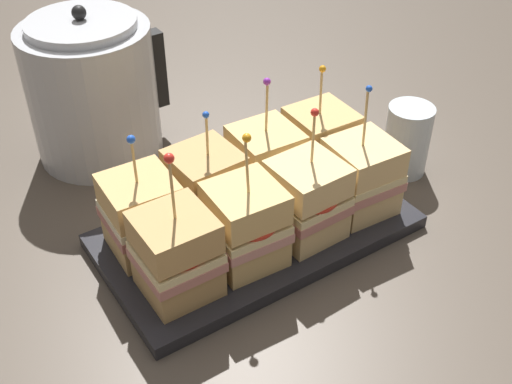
% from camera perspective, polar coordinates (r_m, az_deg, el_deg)
% --- Properties ---
extents(ground_plane, '(6.00, 6.00, 0.00)m').
position_cam_1_polar(ground_plane, '(0.84, 0.00, -3.94)').
color(ground_plane, '#4C4238').
extents(serving_platter, '(0.40, 0.22, 0.02)m').
position_cam_1_polar(serving_platter, '(0.83, 0.00, -3.48)').
color(serving_platter, '#232328').
rests_on(serving_platter, ground_plane).
extents(sandwich_front_far_left, '(0.08, 0.08, 0.19)m').
position_cam_1_polar(sandwich_front_far_left, '(0.72, -7.09, -5.56)').
color(sandwich_front_far_left, tan).
rests_on(sandwich_front_far_left, serving_platter).
extents(sandwich_front_center_left, '(0.09, 0.09, 0.18)m').
position_cam_1_polar(sandwich_front_center_left, '(0.75, -0.94, -2.99)').
color(sandwich_front_center_left, tan).
rests_on(sandwich_front_center_left, serving_platter).
extents(sandwich_front_center_right, '(0.09, 0.09, 0.18)m').
position_cam_1_polar(sandwich_front_center_right, '(0.79, 4.54, -0.72)').
color(sandwich_front_center_right, '#DBB77A').
rests_on(sandwich_front_center_right, serving_platter).
extents(sandwich_front_far_right, '(0.09, 0.09, 0.18)m').
position_cam_1_polar(sandwich_front_far_right, '(0.84, 9.33, 1.36)').
color(sandwich_front_far_right, '#DBB77A').
rests_on(sandwich_front_far_right, serving_platter).
extents(sandwich_back_far_left, '(0.09, 0.09, 0.16)m').
position_cam_1_polar(sandwich_back_far_left, '(0.78, -10.13, -1.97)').
color(sandwich_back_far_left, tan).
rests_on(sandwich_back_far_left, serving_platter).
extents(sandwich_back_center_left, '(0.09, 0.09, 0.16)m').
position_cam_1_polar(sandwich_back_center_left, '(0.81, -4.49, 0.32)').
color(sandwich_back_center_left, tan).
rests_on(sandwich_back_center_left, serving_platter).
extents(sandwich_back_center_right, '(0.09, 0.09, 0.18)m').
position_cam_1_polar(sandwich_back_center_right, '(0.84, 0.85, 2.43)').
color(sandwich_back_center_right, tan).
rests_on(sandwich_back_center_right, serving_platter).
extents(sandwich_back_far_right, '(0.09, 0.09, 0.17)m').
position_cam_1_polar(sandwich_back_far_right, '(0.89, 5.73, 4.17)').
color(sandwich_back_far_right, tan).
rests_on(sandwich_back_far_right, serving_platter).
extents(kettle_steel, '(0.21, 0.19, 0.23)m').
position_cam_1_polar(kettle_steel, '(0.97, -14.28, 8.76)').
color(kettle_steel, '#B7BABF').
rests_on(kettle_steel, ground_plane).
extents(drinking_glass, '(0.07, 0.07, 0.11)m').
position_cam_1_polar(drinking_glass, '(0.95, 13.27, 4.55)').
color(drinking_glass, silver).
rests_on(drinking_glass, ground_plane).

